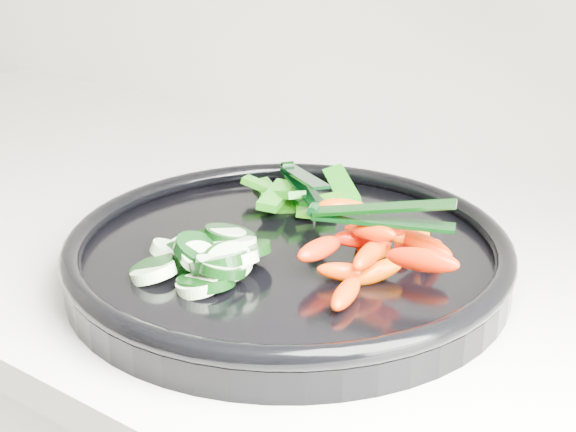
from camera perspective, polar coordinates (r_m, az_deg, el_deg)
The scene contains 6 objects.
veggie_tray at distance 0.68m, azimuth -0.00°, elevation -2.71°, with size 0.39×0.39×0.04m.
cucumber_pile at distance 0.64m, azimuth -5.77°, elevation -2.90°, with size 0.11×0.12×0.04m.
carrot_pile at distance 0.63m, azimuth 6.60°, elevation -2.30°, with size 0.15×0.16×0.05m.
pepper_pile at distance 0.76m, azimuth 0.89°, elevation 1.37°, with size 0.12×0.12×0.04m.
tong_carrot at distance 0.62m, azimuth 6.44°, elevation 0.11°, with size 0.11×0.06×0.02m.
tong_pepper at distance 0.75m, azimuth 1.04°, elevation 2.48°, with size 0.10×0.08×0.02m.
Camera 1 is at (0.22, 1.12, 1.24)m, focal length 50.00 mm.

